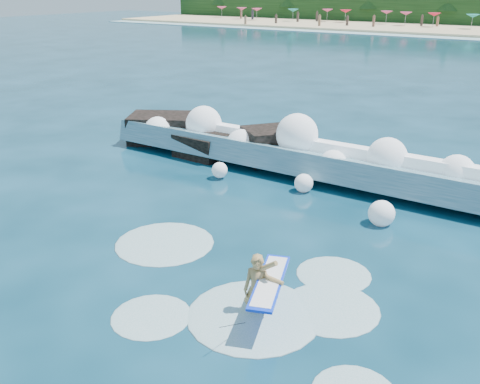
{
  "coord_description": "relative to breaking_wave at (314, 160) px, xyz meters",
  "views": [
    {
      "loc": [
        9.36,
        -9.82,
        6.75
      ],
      "look_at": [
        1.5,
        2.0,
        1.2
      ],
      "focal_mm": 40.0,
      "sensor_mm": 36.0,
      "label": 1
    }
  ],
  "objects": [
    {
      "name": "wave_spray",
      "position": [
        -0.36,
        -0.08,
        0.47
      ],
      "size": [
        15.2,
        4.6,
        2.2
      ],
      "color": "white",
      "rests_on": "ground"
    },
    {
      "name": "surf_foam",
      "position": [
        2.24,
        -8.48,
        -0.53
      ],
      "size": [
        8.84,
        5.69,
        0.15
      ],
      "color": "silver",
      "rests_on": "ground"
    },
    {
      "name": "ground",
      "position": [
        -1.02,
        -7.75,
        -0.53
      ],
      "size": [
        200.0,
        200.0,
        0.0
      ],
      "primitive_type": "plane",
      "color": "#072A38",
      "rests_on": "ground"
    },
    {
      "name": "surfer_with_board",
      "position": [
        3.18,
        -9.04,
        0.1
      ],
      "size": [
        1.29,
        2.88,
        1.69
      ],
      "color": "#A9864E",
      "rests_on": "ground"
    },
    {
      "name": "rock_cluster",
      "position": [
        -5.19,
        0.14,
        -0.03
      ],
      "size": [
        8.74,
        3.45,
        1.56
      ],
      "color": "black",
      "rests_on": "ground"
    },
    {
      "name": "breaking_wave",
      "position": [
        0.0,
        0.0,
        0.0
      ],
      "size": [
        17.52,
        2.75,
        1.51
      ],
      "color": "#336F81",
      "rests_on": "ground"
    }
  ]
}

